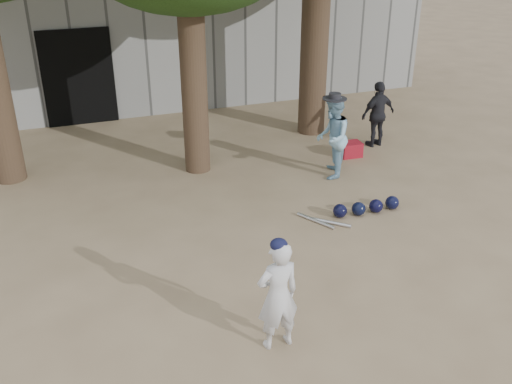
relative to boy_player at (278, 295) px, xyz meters
name	(u,v)px	position (x,y,z in m)	size (l,w,h in m)	color
ground	(240,297)	(-0.10, 1.01, -0.68)	(70.00, 70.00, 0.00)	#937C5E
boy_player	(278,295)	(0.00, 0.00, 0.00)	(0.50, 0.33, 1.36)	silver
spectator_blue	(332,138)	(2.76, 4.02, 0.09)	(0.75, 0.58, 1.54)	#86B3CF
spectator_dark	(378,114)	(4.41, 5.11, 0.02)	(0.82, 0.34, 1.39)	black
red_bag	(351,149)	(3.60, 4.75, -0.53)	(0.42, 0.32, 0.30)	maroon
back_building	(114,37)	(-0.10, 11.34, 0.82)	(16.00, 5.24, 3.00)	gray
helmet_row	(367,207)	(2.62, 2.45, -0.56)	(1.19, 0.29, 0.23)	black
bat_pile	(322,221)	(1.79, 2.40, -0.65)	(0.65, 0.72, 0.06)	silver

